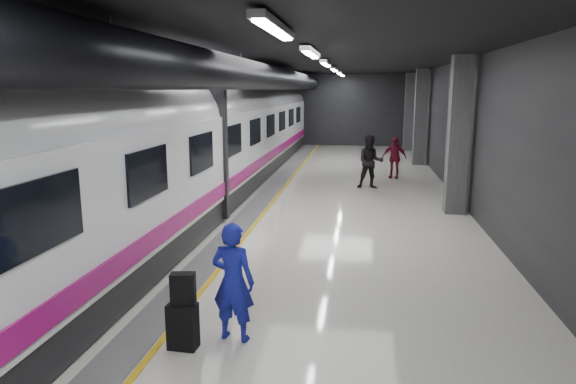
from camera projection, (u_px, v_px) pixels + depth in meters
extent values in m
plane|color=silver|center=(291.00, 224.00, 13.80)|extent=(40.00, 40.00, 0.00)
cube|color=black|center=(291.00, 51.00, 12.91)|extent=(10.00, 40.00, 0.02)
cube|color=#28282B|center=(334.00, 110.00, 32.76)|extent=(10.00, 0.02, 4.50)
cube|color=#28282B|center=(111.00, 138.00, 14.05)|extent=(0.02, 40.00, 4.50)
cube|color=#28282B|center=(491.00, 143.00, 12.66)|extent=(0.02, 40.00, 4.50)
cube|color=slate|center=(242.00, 222.00, 13.98)|extent=(0.65, 39.80, 0.01)
cube|color=yellow|center=(256.00, 222.00, 13.93)|extent=(0.10, 39.80, 0.01)
cylinder|color=black|center=(241.00, 74.00, 13.20)|extent=(0.80, 38.00, 0.80)
cube|color=silver|center=(275.00, 27.00, 7.02)|extent=(0.22, 2.60, 0.10)
cube|color=silver|center=(311.00, 52.00, 11.88)|extent=(0.22, 2.60, 0.10)
cube|color=silver|center=(326.00, 63.00, 16.73)|extent=(0.22, 2.60, 0.10)
cube|color=silver|center=(334.00, 69.00, 21.58)|extent=(0.22, 2.60, 0.10)
cube|color=silver|center=(340.00, 73.00, 26.43)|extent=(0.22, 2.60, 0.10)
cube|color=silver|center=(343.00, 75.00, 30.32)|extent=(0.22, 2.60, 0.10)
cube|color=#515154|center=(458.00, 136.00, 14.66)|extent=(0.55, 0.55, 4.50)
cube|color=#515154|center=(420.00, 117.00, 24.37)|extent=(0.55, 0.55, 4.50)
cube|color=#515154|center=(409.00, 112.00, 30.19)|extent=(0.55, 0.55, 4.50)
cube|color=black|center=(175.00, 207.00, 14.18)|extent=(2.80, 38.00, 0.60)
cube|color=white|center=(172.00, 157.00, 13.91)|extent=(2.90, 38.00, 2.20)
cylinder|color=white|center=(171.00, 122.00, 13.72)|extent=(2.80, 38.00, 2.80)
cube|color=#990D66|center=(226.00, 188.00, 13.86)|extent=(0.04, 38.00, 0.35)
cube|color=black|center=(172.00, 148.00, 13.86)|extent=(3.05, 0.25, 3.80)
cube|color=black|center=(42.00, 215.00, 5.86)|extent=(0.05, 1.60, 0.85)
cube|color=black|center=(148.00, 173.00, 8.77)|extent=(0.05, 1.60, 0.85)
cube|color=black|center=(202.00, 152.00, 11.68)|extent=(0.05, 1.60, 0.85)
cube|color=black|center=(234.00, 140.00, 14.59)|extent=(0.05, 1.60, 0.85)
cube|color=black|center=(255.00, 131.00, 17.50)|extent=(0.05, 1.60, 0.85)
cube|color=black|center=(271.00, 125.00, 20.41)|extent=(0.05, 1.60, 0.85)
cube|color=black|center=(282.00, 121.00, 23.33)|extent=(0.05, 1.60, 0.85)
cube|color=black|center=(291.00, 117.00, 26.24)|extent=(0.05, 1.60, 0.85)
cube|color=black|center=(298.00, 114.00, 29.15)|extent=(0.05, 1.60, 0.85)
imported|color=#1F19BF|center=(233.00, 282.00, 7.29)|extent=(0.70, 0.52, 1.75)
cube|color=black|center=(183.00, 326.00, 7.13)|extent=(0.42, 0.28, 0.65)
cube|color=black|center=(183.00, 289.00, 7.03)|extent=(0.36, 0.23, 0.45)
imported|color=black|center=(370.00, 162.00, 18.59)|extent=(0.98, 0.78, 1.95)
imported|color=maroon|center=(394.00, 157.00, 20.82)|extent=(1.06, 0.67, 1.69)
cube|color=black|center=(395.00, 156.00, 26.18)|extent=(0.35, 0.26, 0.46)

